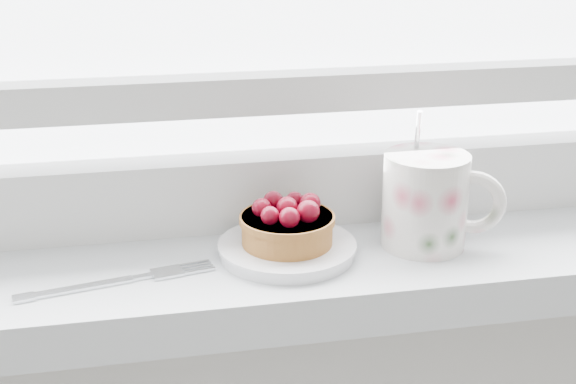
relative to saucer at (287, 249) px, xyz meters
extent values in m
cube|color=silver|center=(0.00, 0.01, -0.03)|extent=(1.60, 0.20, 0.04)
cube|color=silver|center=(0.00, 0.08, 0.03)|extent=(1.30, 0.05, 0.07)
cube|color=silver|center=(0.00, 0.08, 0.12)|extent=(1.30, 0.04, 0.04)
cylinder|color=silver|center=(0.00, 0.00, 0.00)|extent=(0.12, 0.12, 0.01)
cylinder|color=brown|center=(0.00, 0.00, 0.02)|extent=(0.08, 0.08, 0.03)
cylinder|color=brown|center=(0.00, 0.00, 0.03)|extent=(0.08, 0.08, 0.01)
sphere|color=#4A0510|center=(0.00, 0.00, 0.04)|extent=(0.02, 0.02, 0.02)
sphere|color=#4A0510|center=(0.02, 0.01, 0.04)|extent=(0.02, 0.02, 0.02)
sphere|color=#4A0510|center=(0.01, 0.02, 0.04)|extent=(0.02, 0.02, 0.02)
sphere|color=#4A0510|center=(-0.01, 0.02, 0.04)|extent=(0.02, 0.02, 0.02)
sphere|color=#4A0510|center=(-0.02, 0.00, 0.04)|extent=(0.02, 0.02, 0.02)
sphere|color=#4A0510|center=(-0.02, -0.01, 0.04)|extent=(0.02, 0.02, 0.02)
sphere|color=#4A0510|center=(0.00, -0.02, 0.04)|extent=(0.02, 0.02, 0.02)
sphere|color=#4A0510|center=(0.02, -0.01, 0.04)|extent=(0.02, 0.02, 0.02)
cylinder|color=silver|center=(0.13, 0.00, 0.04)|extent=(0.10, 0.10, 0.09)
cylinder|color=black|center=(0.13, 0.00, 0.08)|extent=(0.07, 0.07, 0.01)
torus|color=silver|center=(0.17, -0.02, 0.04)|extent=(0.06, 0.04, 0.06)
cylinder|color=silver|center=(0.12, 0.02, 0.09)|extent=(0.01, 0.02, 0.05)
cube|color=silver|center=(-0.18, -0.03, 0.00)|extent=(0.09, 0.03, 0.00)
cube|color=silver|center=(-0.22, -0.04, 0.00)|extent=(0.02, 0.02, 0.00)
cube|color=silver|center=(-0.13, -0.02, 0.00)|extent=(0.02, 0.01, 0.00)
cube|color=silver|center=(-0.11, -0.02, 0.00)|extent=(0.03, 0.03, 0.00)
cube|color=silver|center=(-0.08, -0.02, 0.00)|extent=(0.03, 0.01, 0.00)
cube|color=silver|center=(-0.08, -0.01, 0.00)|extent=(0.03, 0.01, 0.00)
cube|color=silver|center=(-0.08, -0.01, 0.00)|extent=(0.03, 0.01, 0.00)
cube|color=silver|center=(-0.08, 0.00, 0.00)|extent=(0.03, 0.01, 0.00)
camera|label=1|loc=(-0.13, -0.64, 0.30)|focal=50.00mm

